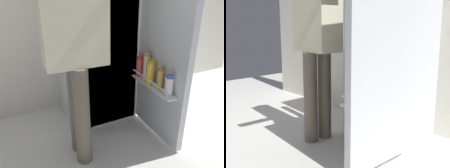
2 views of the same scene
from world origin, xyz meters
The scene contains 4 objects.
ground_plane centered at (0.00, 0.00, 0.00)m, with size 6.96×6.96×0.00m, color silver.
kitchen_wall centered at (0.00, 0.87, 1.20)m, with size 4.40×0.10×2.41m, color silver.
refrigerator centered at (0.03, 0.48, 0.82)m, with size 0.70×1.20×1.65m.
person centered at (-0.36, -0.03, 0.97)m, with size 0.53×0.75×1.61m.
Camera 2 is at (1.63, -1.71, 1.08)m, focal length 48.46 mm.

